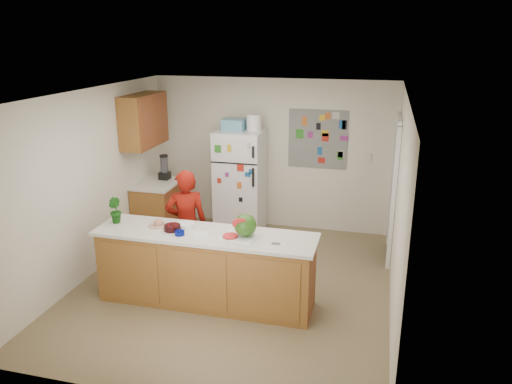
% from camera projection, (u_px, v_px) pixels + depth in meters
% --- Properties ---
extents(floor, '(4.00, 4.50, 0.02)m').
position_uv_depth(floor, '(234.00, 285.00, 6.61)').
color(floor, brown).
rests_on(floor, ground).
extents(wall_back, '(4.00, 0.02, 2.50)m').
position_uv_depth(wall_back, '(272.00, 154.00, 8.31)').
color(wall_back, beige).
rests_on(wall_back, ground).
extents(wall_left, '(0.02, 4.50, 2.50)m').
position_uv_depth(wall_left, '(90.00, 184.00, 6.70)').
color(wall_left, beige).
rests_on(wall_left, ground).
extents(wall_right, '(0.02, 4.50, 2.50)m').
position_uv_depth(wall_right, '(399.00, 209.00, 5.75)').
color(wall_right, beige).
rests_on(wall_right, ground).
extents(ceiling, '(4.00, 4.50, 0.02)m').
position_uv_depth(ceiling, '(231.00, 93.00, 5.84)').
color(ceiling, white).
rests_on(ceiling, wall_back).
extents(doorway, '(0.03, 0.85, 2.04)m').
position_uv_depth(doorway, '(395.00, 191.00, 7.16)').
color(doorway, black).
rests_on(doorway, ground).
extents(peninsula_base, '(2.60, 0.62, 0.88)m').
position_uv_depth(peninsula_base, '(206.00, 269.00, 6.06)').
color(peninsula_base, brown).
rests_on(peninsula_base, floor).
extents(peninsula_top, '(2.68, 0.70, 0.04)m').
position_uv_depth(peninsula_top, '(205.00, 234.00, 5.92)').
color(peninsula_top, silver).
rests_on(peninsula_top, peninsula_base).
extents(side_counter_base, '(0.60, 0.80, 0.86)m').
position_uv_depth(side_counter_base, '(159.00, 210.00, 8.12)').
color(side_counter_base, brown).
rests_on(side_counter_base, floor).
extents(side_counter_top, '(0.64, 0.84, 0.04)m').
position_uv_depth(side_counter_top, '(157.00, 184.00, 7.99)').
color(side_counter_top, silver).
rests_on(side_counter_top, side_counter_base).
extents(upper_cabinets, '(0.35, 1.00, 0.80)m').
position_uv_depth(upper_cabinets, '(144.00, 120.00, 7.66)').
color(upper_cabinets, brown).
rests_on(upper_cabinets, wall_left).
extents(refrigerator, '(0.75, 0.70, 1.70)m').
position_uv_depth(refrigerator, '(240.00, 182.00, 8.19)').
color(refrigerator, silver).
rests_on(refrigerator, floor).
extents(fridge_top_bin, '(0.35, 0.28, 0.18)m').
position_uv_depth(fridge_top_bin, '(234.00, 125.00, 7.93)').
color(fridge_top_bin, '#5999B2').
rests_on(fridge_top_bin, refrigerator).
extents(photo_collage, '(0.95, 0.01, 0.95)m').
position_uv_depth(photo_collage, '(318.00, 139.00, 8.02)').
color(photo_collage, slate).
rests_on(photo_collage, wall_back).
extents(person, '(0.65, 0.55, 1.50)m').
position_uv_depth(person, '(187.00, 224.00, 6.65)').
color(person, maroon).
rests_on(person, floor).
extents(blender_appliance, '(0.13, 0.13, 0.38)m').
position_uv_depth(blender_appliance, '(164.00, 168.00, 8.10)').
color(blender_appliance, black).
rests_on(blender_appliance, side_counter_top).
extents(cutting_board, '(0.45, 0.36, 0.01)m').
position_uv_depth(cutting_board, '(240.00, 236.00, 5.79)').
color(cutting_board, silver).
rests_on(cutting_board, peninsula_top).
extents(watermelon, '(0.26, 0.26, 0.26)m').
position_uv_depth(watermelon, '(245.00, 225.00, 5.76)').
color(watermelon, '#235218').
rests_on(watermelon, cutting_board).
extents(watermelon_slice, '(0.17, 0.17, 0.02)m').
position_uv_depth(watermelon_slice, '(230.00, 236.00, 5.77)').
color(watermelon_slice, red).
rests_on(watermelon_slice, cutting_board).
extents(cherry_bowl, '(0.20, 0.20, 0.07)m').
position_uv_depth(cherry_bowl, '(172.00, 228.00, 5.98)').
color(cherry_bowl, black).
rests_on(cherry_bowl, peninsula_top).
extents(white_bowl, '(0.25, 0.25, 0.06)m').
position_uv_depth(white_bowl, '(186.00, 225.00, 6.06)').
color(white_bowl, white).
rests_on(white_bowl, peninsula_top).
extents(cobalt_bowl, '(0.15, 0.15, 0.05)m').
position_uv_depth(cobalt_bowl, '(180.00, 233.00, 5.84)').
color(cobalt_bowl, '#000A5C').
rests_on(cobalt_bowl, peninsula_top).
extents(plate, '(0.30, 0.30, 0.02)m').
position_uv_depth(plate, '(159.00, 225.00, 6.12)').
color(plate, '#C2B495').
rests_on(plate, peninsula_top).
extents(paper_towel, '(0.21, 0.20, 0.02)m').
position_uv_depth(paper_towel, '(202.00, 234.00, 5.85)').
color(paper_towel, silver).
rests_on(paper_towel, peninsula_top).
extents(keys, '(0.10, 0.05, 0.01)m').
position_uv_depth(keys, '(276.00, 244.00, 5.59)').
color(keys, slate).
rests_on(keys, peninsula_top).
extents(potted_plant, '(0.22, 0.20, 0.32)m').
position_uv_depth(potted_plant, '(115.00, 210.00, 6.20)').
color(potted_plant, '#153F0C').
rests_on(potted_plant, peninsula_top).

